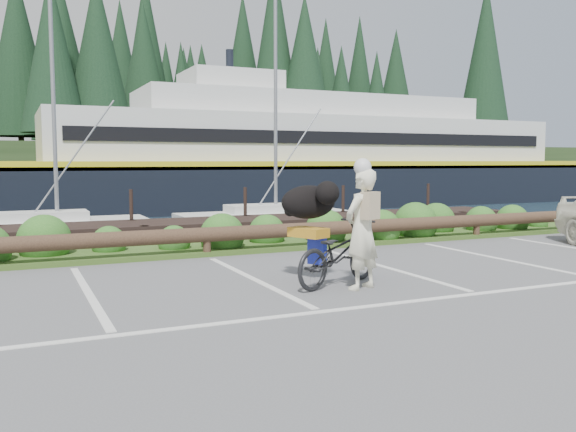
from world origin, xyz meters
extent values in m
plane|color=#545557|center=(0.00, 0.00, 0.00)|extent=(72.00, 72.00, 0.00)
plane|color=#192F3C|center=(0.00, 48.00, -1.20)|extent=(160.00, 160.00, 0.00)
cube|color=#3D5B21|center=(0.00, 5.30, 0.05)|extent=(34.00, 1.60, 0.10)
imported|color=black|center=(1.04, 1.02, 0.50)|extent=(2.02, 1.36, 1.00)
imported|color=#F1EFCC|center=(1.22, 0.61, 0.92)|extent=(0.79, 0.67, 1.83)
ellipsoid|color=black|center=(0.80, 1.58, 1.28)|extent=(0.80, 1.05, 0.55)
camera|label=1|loc=(-3.57, -7.23, 1.95)|focal=38.00mm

